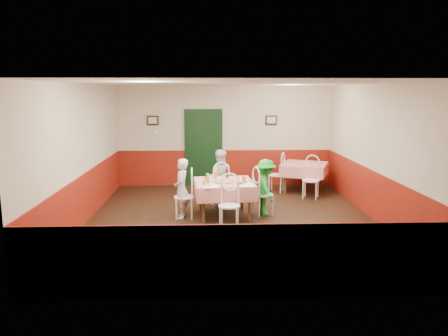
{
  "coord_description": "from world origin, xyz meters",
  "views": [
    {
      "loc": [
        -0.48,
        -8.74,
        2.65
      ],
      "look_at": [
        -0.14,
        0.3,
        1.05
      ],
      "focal_mm": 35.0,
      "sensor_mm": 36.0,
      "label": 1
    }
  ],
  "objects_px": {
    "chair_second_b": "(311,180)",
    "chair_second_a": "(276,175)",
    "second_table": "(304,178)",
    "beer_bottle": "(227,173)",
    "glass_a": "(207,180)",
    "glass_b": "(244,180)",
    "main_table": "(224,199)",
    "chair_right": "(263,195)",
    "wallet": "(239,184)",
    "glass_c": "(216,175)",
    "chair_near": "(229,206)",
    "chair_far": "(220,187)",
    "pizza": "(224,182)",
    "chair_left": "(184,197)",
    "diner_left": "(182,189)",
    "diner_right": "(266,187)",
    "diner_far": "(219,178)"
  },
  "relations": [
    {
      "from": "beer_bottle",
      "to": "wallet",
      "type": "bearing_deg",
      "value": -71.81
    },
    {
      "from": "beer_bottle",
      "to": "chair_right",
      "type": "bearing_deg",
      "value": -22.86
    },
    {
      "from": "glass_b",
      "to": "wallet",
      "type": "relative_size",
      "value": 1.34
    },
    {
      "from": "main_table",
      "to": "glass_b",
      "type": "distance_m",
      "value": 0.64
    },
    {
      "from": "beer_bottle",
      "to": "chair_near",
      "type": "bearing_deg",
      "value": -90.63
    },
    {
      "from": "second_table",
      "to": "pizza",
      "type": "xyz_separation_m",
      "value": [
        -2.23,
        -2.35,
        0.4
      ]
    },
    {
      "from": "glass_c",
      "to": "chair_left",
      "type": "bearing_deg",
      "value": -146.56
    },
    {
      "from": "glass_a",
      "to": "diner_right",
      "type": "relative_size",
      "value": 0.13
    },
    {
      "from": "glass_b",
      "to": "beer_bottle",
      "type": "xyz_separation_m",
      "value": [
        -0.32,
        0.59,
        0.04
      ]
    },
    {
      "from": "chair_right",
      "to": "chair_second_b",
      "type": "distance_m",
      "value": 2.01
    },
    {
      "from": "chair_second_b",
      "to": "pizza",
      "type": "relative_size",
      "value": 2.25
    },
    {
      "from": "chair_left",
      "to": "glass_b",
      "type": "height_order",
      "value": "glass_b"
    },
    {
      "from": "main_table",
      "to": "chair_second_b",
      "type": "height_order",
      "value": "chair_second_b"
    },
    {
      "from": "second_table",
      "to": "chair_left",
      "type": "bearing_deg",
      "value": -142.68
    },
    {
      "from": "second_table",
      "to": "diner_right",
      "type": "distance_m",
      "value": 2.58
    },
    {
      "from": "chair_far",
      "to": "wallet",
      "type": "distance_m",
      "value": 1.23
    },
    {
      "from": "glass_a",
      "to": "diner_left",
      "type": "xyz_separation_m",
      "value": [
        -0.53,
        0.18,
        -0.21
      ]
    },
    {
      "from": "chair_far",
      "to": "diner_right",
      "type": "relative_size",
      "value": 0.74
    },
    {
      "from": "chair_left",
      "to": "glass_a",
      "type": "relative_size",
      "value": 5.86
    },
    {
      "from": "main_table",
      "to": "chair_right",
      "type": "distance_m",
      "value": 0.85
    },
    {
      "from": "chair_near",
      "to": "pizza",
      "type": "relative_size",
      "value": 2.25
    },
    {
      "from": "chair_second_b",
      "to": "glass_c",
      "type": "bearing_deg",
      "value": -132.48
    },
    {
      "from": "glass_c",
      "to": "beer_bottle",
      "type": "xyz_separation_m",
      "value": [
        0.25,
        0.01,
        0.05
      ]
    },
    {
      "from": "chair_second_a",
      "to": "beer_bottle",
      "type": "xyz_separation_m",
      "value": [
        -1.39,
        -1.88,
        0.43
      ]
    },
    {
      "from": "chair_second_b",
      "to": "chair_second_a",
      "type": "bearing_deg",
      "value": 156.97
    },
    {
      "from": "pizza",
      "to": "wallet",
      "type": "height_order",
      "value": "pizza"
    },
    {
      "from": "pizza",
      "to": "diner_left",
      "type": "height_order",
      "value": "diner_left"
    },
    {
      "from": "second_table",
      "to": "chair_second_a",
      "type": "distance_m",
      "value": 0.75
    },
    {
      "from": "second_table",
      "to": "beer_bottle",
      "type": "xyz_separation_m",
      "value": [
        -2.14,
        -1.88,
        0.5
      ]
    },
    {
      "from": "chair_right",
      "to": "glass_b",
      "type": "distance_m",
      "value": 0.64
    },
    {
      "from": "glass_c",
      "to": "diner_right",
      "type": "bearing_deg",
      "value": -16.18
    },
    {
      "from": "wallet",
      "to": "diner_far",
      "type": "distance_m",
      "value": 1.24
    },
    {
      "from": "chair_near",
      "to": "diner_left",
      "type": "relative_size",
      "value": 0.71
    },
    {
      "from": "chair_far",
      "to": "pizza",
      "type": "height_order",
      "value": "chair_far"
    },
    {
      "from": "chair_right",
      "to": "second_table",
      "type": "bearing_deg",
      "value": -49.59
    },
    {
      "from": "second_table",
      "to": "wallet",
      "type": "height_order",
      "value": "wallet"
    },
    {
      "from": "chair_right",
      "to": "diner_right",
      "type": "bearing_deg",
      "value": -102.87
    },
    {
      "from": "chair_left",
      "to": "chair_second_b",
      "type": "relative_size",
      "value": 1.0
    },
    {
      "from": "wallet",
      "to": "diner_right",
      "type": "bearing_deg",
      "value": 25.93
    },
    {
      "from": "chair_left",
      "to": "second_table",
      "type": "bearing_deg",
      "value": 125.31
    },
    {
      "from": "chair_right",
      "to": "glass_c",
      "type": "relative_size",
      "value": 6.46
    },
    {
      "from": "glass_a",
      "to": "glass_b",
      "type": "height_order",
      "value": "glass_a"
    },
    {
      "from": "glass_a",
      "to": "diner_far",
      "type": "xyz_separation_m",
      "value": [
        0.29,
        1.15,
        -0.18
      ]
    },
    {
      "from": "chair_left",
      "to": "beer_bottle",
      "type": "bearing_deg",
      "value": 114.34
    },
    {
      "from": "wallet",
      "to": "chair_right",
      "type": "bearing_deg",
      "value": 27.87
    },
    {
      "from": "chair_second_a",
      "to": "wallet",
      "type": "distance_m",
      "value": 2.83
    },
    {
      "from": "chair_second_a",
      "to": "diner_left",
      "type": "xyz_separation_m",
      "value": [
        -2.37,
        -2.35,
        0.18
      ]
    },
    {
      "from": "chair_second_a",
      "to": "glass_c",
      "type": "relative_size",
      "value": 6.46
    },
    {
      "from": "beer_bottle",
      "to": "diner_left",
      "type": "distance_m",
      "value": 1.11
    },
    {
      "from": "main_table",
      "to": "beer_bottle",
      "type": "xyz_separation_m",
      "value": [
        0.08,
        0.39,
        0.5
      ]
    }
  ]
}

